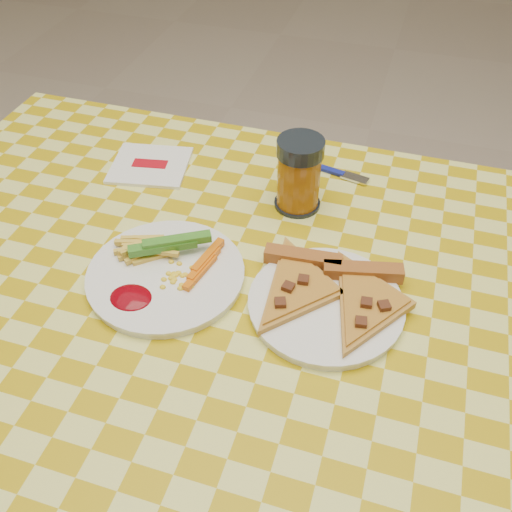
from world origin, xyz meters
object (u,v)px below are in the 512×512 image
object	(u,v)px
table	(250,328)
drink_glass	(299,175)
plate_left	(166,276)
plate_right	(326,305)

from	to	relation	value
table	drink_glass	distance (m)	0.26
table	drink_glass	xyz separation A→B (m)	(0.01, 0.22, 0.14)
plate_left	plate_right	bearing A→B (deg)	3.13
plate_left	drink_glass	xyz separation A→B (m)	(0.14, 0.23, 0.06)
drink_glass	plate_left	bearing A→B (deg)	-121.97
plate_left	drink_glass	bearing A→B (deg)	58.03
plate_right	drink_glass	distance (m)	0.24
table	drink_glass	world-z (taller)	drink_glass
table	plate_right	xyz separation A→B (m)	(0.11, 0.01, 0.08)
drink_glass	plate_right	bearing A→B (deg)	-66.03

